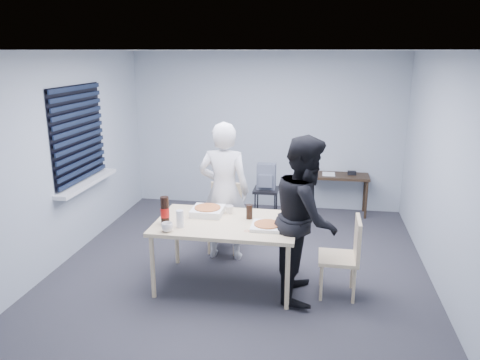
% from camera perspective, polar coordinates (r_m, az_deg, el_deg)
% --- Properties ---
extents(room, '(5.00, 5.00, 5.00)m').
position_cam_1_polar(room, '(6.49, -18.80, 4.41)').
color(room, '#2E2D33').
rests_on(room, ground).
extents(dining_table, '(1.56, 0.99, 0.76)m').
position_cam_1_polar(dining_table, '(5.24, -1.69, -5.69)').
color(dining_table, beige).
rests_on(dining_table, ground).
extents(chair_far, '(0.42, 0.42, 0.89)m').
position_cam_1_polar(chair_far, '(6.28, -1.81, -3.88)').
color(chair_far, beige).
rests_on(chair_far, ground).
extents(chair_right, '(0.42, 0.42, 0.89)m').
position_cam_1_polar(chair_right, '(5.21, 12.88, -8.51)').
color(chair_right, beige).
rests_on(chair_right, ground).
extents(person_white, '(0.65, 0.42, 1.77)m').
position_cam_1_polar(person_white, '(5.89, -1.95, -1.41)').
color(person_white, silver).
rests_on(person_white, ground).
extents(person_black, '(0.47, 0.86, 1.77)m').
position_cam_1_polar(person_black, '(5.02, 8.01, -4.58)').
color(person_black, black).
rests_on(person_black, ground).
extents(side_table, '(0.99, 0.44, 0.66)m').
position_cam_1_polar(side_table, '(7.76, 11.83, 0.08)').
color(side_table, '#372417').
rests_on(side_table, ground).
extents(stool, '(0.38, 0.38, 0.53)m').
position_cam_1_polar(stool, '(7.29, 3.19, -1.90)').
color(stool, black).
rests_on(stool, ground).
extents(backpack, '(0.29, 0.21, 0.40)m').
position_cam_1_polar(backpack, '(7.19, 3.22, 0.39)').
color(backpack, slate).
rests_on(backpack, stool).
extents(pizza_box_a, '(0.36, 0.36, 0.09)m').
position_cam_1_polar(pizza_box_a, '(5.45, -3.97, -3.76)').
color(pizza_box_a, white).
rests_on(pizza_box_a, dining_table).
extents(pizza_box_b, '(0.34, 0.34, 0.05)m').
position_cam_1_polar(pizza_box_b, '(5.05, 3.34, -5.58)').
color(pizza_box_b, white).
rests_on(pizza_box_b, dining_table).
extents(mug_a, '(0.17, 0.17, 0.10)m').
position_cam_1_polar(mug_a, '(4.98, -8.87, -5.70)').
color(mug_a, white).
rests_on(mug_a, dining_table).
extents(mug_b, '(0.10, 0.10, 0.09)m').
position_cam_1_polar(mug_b, '(5.46, -1.32, -3.62)').
color(mug_b, white).
rests_on(mug_b, dining_table).
extents(cola_glass, '(0.08, 0.08, 0.16)m').
position_cam_1_polar(cola_glass, '(5.28, 1.15, -3.90)').
color(cola_glass, black).
rests_on(cola_glass, dining_table).
extents(soda_bottle, '(0.10, 0.10, 0.31)m').
position_cam_1_polar(soda_bottle, '(5.16, -9.14, -3.77)').
color(soda_bottle, black).
rests_on(soda_bottle, dining_table).
extents(plastic_cups, '(0.10, 0.10, 0.19)m').
position_cam_1_polar(plastic_cups, '(5.07, -7.33, -4.71)').
color(plastic_cups, silver).
rests_on(plastic_cups, dining_table).
extents(rubber_band, '(0.05, 0.05, 0.00)m').
position_cam_1_polar(rubber_band, '(4.95, 0.83, -6.23)').
color(rubber_band, red).
rests_on(rubber_band, dining_table).
extents(papers, '(0.23, 0.29, 0.00)m').
position_cam_1_polar(papers, '(7.74, 10.75, 0.72)').
color(papers, white).
rests_on(papers, side_table).
extents(black_box, '(0.15, 0.12, 0.06)m').
position_cam_1_polar(black_box, '(7.78, 13.48, 0.85)').
color(black_box, black).
rests_on(black_box, side_table).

